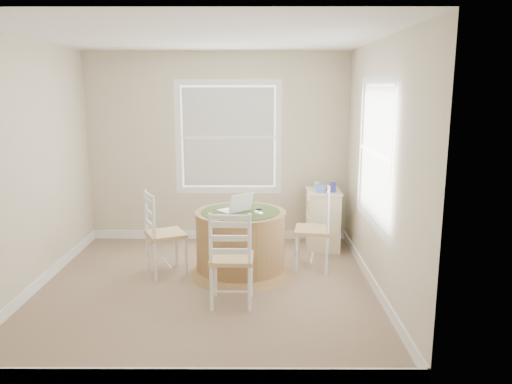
{
  "coord_description": "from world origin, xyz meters",
  "views": [
    {
      "loc": [
        0.55,
        -5.06,
        2.1
      ],
      "look_at": [
        0.53,
        0.45,
        0.96
      ],
      "focal_mm": 35.0,
      "sensor_mm": 36.0,
      "label": 1
    }
  ],
  "objects_px": {
    "chair_right": "(312,229)",
    "laptop": "(236,208)",
    "round_table": "(241,240)",
    "chair_left": "(166,234)",
    "corner_chest": "(323,219)",
    "chair_near": "(232,258)"
  },
  "relations": [
    {
      "from": "chair_right",
      "to": "laptop",
      "type": "xyz_separation_m",
      "value": [
        -0.9,
        -0.15,
        0.29
      ]
    },
    {
      "from": "laptop",
      "to": "corner_chest",
      "type": "xyz_separation_m",
      "value": [
        1.12,
        0.92,
        -0.38
      ]
    },
    {
      "from": "chair_left",
      "to": "chair_near",
      "type": "distance_m",
      "value": 1.16
    },
    {
      "from": "round_table",
      "to": "chair_left",
      "type": "distance_m",
      "value": 0.86
    },
    {
      "from": "round_table",
      "to": "corner_chest",
      "type": "bearing_deg",
      "value": 36.01
    },
    {
      "from": "chair_near",
      "to": "chair_right",
      "type": "relative_size",
      "value": 1.0
    },
    {
      "from": "chair_right",
      "to": "chair_near",
      "type": "bearing_deg",
      "value": -32.7
    },
    {
      "from": "laptop",
      "to": "chair_right",
      "type": "bearing_deg",
      "value": 149.25
    },
    {
      "from": "round_table",
      "to": "corner_chest",
      "type": "distance_m",
      "value": 1.43
    },
    {
      "from": "chair_left",
      "to": "corner_chest",
      "type": "distance_m",
      "value": 2.15
    },
    {
      "from": "chair_left",
      "to": "corner_chest",
      "type": "bearing_deg",
      "value": -89.36
    },
    {
      "from": "chair_near",
      "to": "corner_chest",
      "type": "height_order",
      "value": "chair_near"
    },
    {
      "from": "chair_left",
      "to": "chair_right",
      "type": "xyz_separation_m",
      "value": [
        1.7,
        0.18,
        0.0
      ]
    },
    {
      "from": "chair_right",
      "to": "corner_chest",
      "type": "bearing_deg",
      "value": 172.7
    },
    {
      "from": "laptop",
      "to": "corner_chest",
      "type": "bearing_deg",
      "value": 178.97
    },
    {
      "from": "round_table",
      "to": "laptop",
      "type": "bearing_deg",
      "value": 147.61
    },
    {
      "from": "round_table",
      "to": "chair_left",
      "type": "relative_size",
      "value": 1.28
    },
    {
      "from": "chair_near",
      "to": "chair_right",
      "type": "xyz_separation_m",
      "value": [
        0.9,
        1.02,
        0.0
      ]
    },
    {
      "from": "laptop",
      "to": "corner_chest",
      "type": "height_order",
      "value": "laptop"
    },
    {
      "from": "chair_right",
      "to": "laptop",
      "type": "distance_m",
      "value": 0.96
    },
    {
      "from": "round_table",
      "to": "chair_right",
      "type": "relative_size",
      "value": 1.28
    },
    {
      "from": "chair_left",
      "to": "corner_chest",
      "type": "height_order",
      "value": "chair_left"
    }
  ]
}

